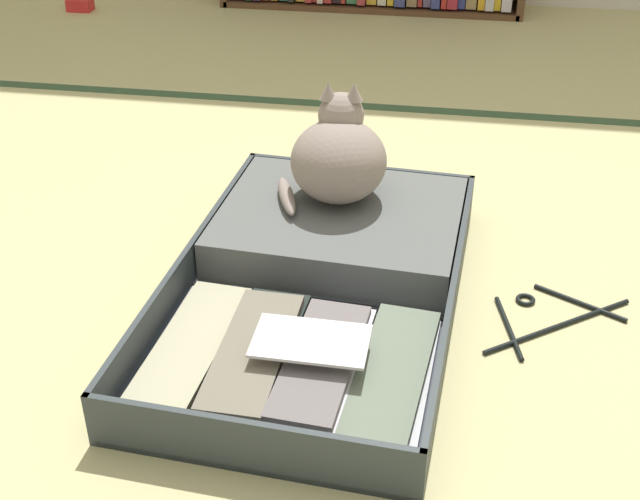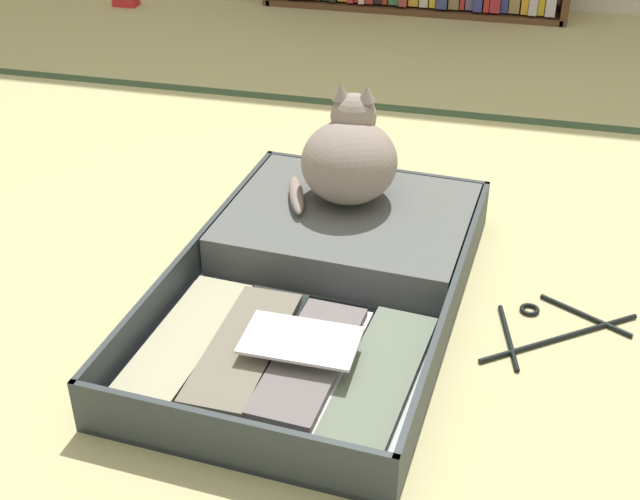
% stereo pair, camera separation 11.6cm
% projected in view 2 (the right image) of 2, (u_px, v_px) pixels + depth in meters
% --- Properties ---
extents(ground_plane, '(10.00, 10.00, 0.00)m').
position_uv_depth(ground_plane, '(354.00, 330.00, 1.71)').
color(ground_plane, '#C4BB82').
extents(tatami_border, '(4.80, 0.05, 0.00)m').
position_uv_depth(tatami_border, '(431.00, 111.00, 2.66)').
color(tatami_border, '#375234').
rests_on(tatami_border, ground_plane).
extents(open_suitcase, '(0.63, 0.98, 0.11)m').
position_uv_depth(open_suitcase, '(328.00, 272.00, 1.81)').
color(open_suitcase, '#31393C').
rests_on(open_suitcase, ground_plane).
extents(black_cat, '(0.27, 0.26, 0.26)m').
position_uv_depth(black_cat, '(349.00, 158.00, 1.91)').
color(black_cat, gray).
rests_on(black_cat, open_suitcase).
extents(clothes_hanger, '(0.30, 0.27, 0.01)m').
position_uv_depth(clothes_hanger, '(549.00, 328.00, 1.71)').
color(clothes_hanger, black).
rests_on(clothes_hanger, ground_plane).
extents(small_red_pouch, '(0.10, 0.07, 0.05)m').
position_uv_depth(small_red_pouch, '(126.00, 0.00, 3.65)').
color(small_red_pouch, red).
rests_on(small_red_pouch, ground_plane).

